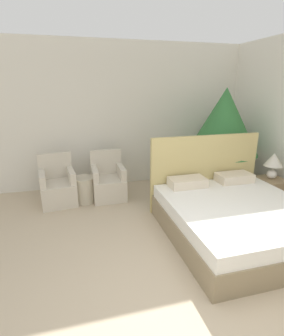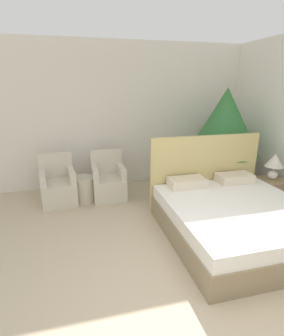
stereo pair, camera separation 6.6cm
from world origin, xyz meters
name	(u,v)px [view 1 (the left image)]	position (x,y,z in m)	size (l,w,h in m)	color
ground_plane	(204,321)	(0.00, 0.00, 0.00)	(16.00, 16.00, 0.00)	tan
wall_back	(122,116)	(0.00, 3.76, 1.45)	(10.00, 0.06, 2.90)	silver
bed	(235,215)	(1.11, 1.25, 0.29)	(1.93, 2.06, 1.27)	#8C7A5B
armchair_near_window_left	(58,188)	(-1.35, 2.99, 0.28)	(0.66, 0.69, 0.88)	beige
armchair_near_window_right	(108,184)	(-0.44, 2.99, 0.28)	(0.59, 0.62, 0.88)	beige
potted_palm	(224,123)	(1.80, 2.82, 1.37)	(1.36, 1.36, 2.02)	#4C4C4C
nightstand	(270,191)	(2.31, 1.95, 0.24)	(0.42, 0.49, 0.48)	#937A56
table_lamp	(273,162)	(2.30, 1.96, 0.78)	(0.31, 0.31, 0.46)	white
side_table	(84,189)	(-0.89, 2.93, 0.23)	(0.40, 0.40, 0.47)	#B7AD93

